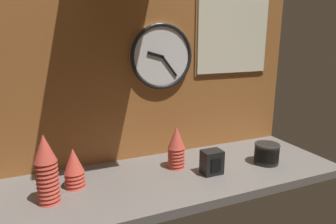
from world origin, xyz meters
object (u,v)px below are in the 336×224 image
(bowl_stack_far_right, at_px, (267,153))
(menu_board, at_px, (233,35))
(cup_stack_center_right, at_px, (176,147))
(cup_stack_left, at_px, (74,168))
(cup_stack_far_left, at_px, (46,169))
(wall_clock, at_px, (162,57))
(napkin_dispenser, at_px, (212,162))

(bowl_stack_far_right, relative_size, menu_board, 0.27)
(cup_stack_center_right, bearing_deg, cup_stack_left, -178.67)
(cup_stack_far_left, bearing_deg, cup_stack_center_right, 9.50)
(cup_stack_far_left, distance_m, wall_clock, 0.75)
(bowl_stack_far_right, bearing_deg, wall_clock, 145.02)
(wall_clock, xyz_separation_m, napkin_dispenser, (0.13, -0.30, -0.47))
(bowl_stack_far_right, height_order, wall_clock, wall_clock)
(cup_stack_left, bearing_deg, cup_stack_far_left, -140.62)
(cup_stack_far_left, distance_m, napkin_dispenser, 0.71)
(cup_stack_far_left, xyz_separation_m, napkin_dispenser, (0.71, -0.03, -0.08))
(cup_stack_center_right, bearing_deg, wall_clock, 90.50)
(cup_stack_center_right, relative_size, napkin_dispenser, 1.85)
(cup_stack_far_left, bearing_deg, napkin_dispenser, -2.16)
(cup_stack_far_left, bearing_deg, wall_clock, 25.45)
(bowl_stack_far_right, xyz_separation_m, wall_clock, (-0.44, 0.31, 0.47))
(bowl_stack_far_right, bearing_deg, cup_stack_center_right, 163.51)
(cup_stack_center_right, distance_m, menu_board, 0.70)
(wall_clock, bearing_deg, menu_board, 1.19)
(cup_stack_left, xyz_separation_m, bowl_stack_far_right, (0.92, -0.12, -0.03))
(cup_stack_left, xyz_separation_m, wall_clock, (0.48, 0.19, 0.44))
(cup_stack_left, height_order, bowl_stack_far_right, cup_stack_left)
(wall_clock, height_order, menu_board, menu_board)
(cup_stack_far_left, xyz_separation_m, cup_stack_left, (0.11, 0.09, -0.05))
(napkin_dispenser, bearing_deg, menu_board, 46.14)
(cup_stack_far_left, xyz_separation_m, cup_stack_center_right, (0.58, 0.10, -0.03))
(cup_stack_left, xyz_separation_m, cup_stack_center_right, (0.48, 0.01, 0.02))
(cup_stack_left, relative_size, menu_board, 0.38)
(menu_board, height_order, napkin_dispenser, menu_board)
(bowl_stack_far_right, bearing_deg, cup_stack_left, 172.59)
(wall_clock, bearing_deg, cup_stack_left, -158.22)
(cup_stack_far_left, height_order, wall_clock, wall_clock)
(bowl_stack_far_right, height_order, menu_board, menu_board)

